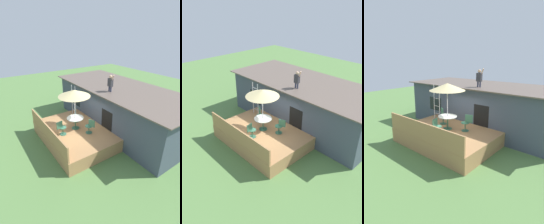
# 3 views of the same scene
# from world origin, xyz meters

# --- Properties ---
(ground_plane) EXTENTS (40.00, 40.00, 0.00)m
(ground_plane) POSITION_xyz_m (0.00, 0.00, 0.00)
(ground_plane) COLOR #567F42
(house) EXTENTS (10.50, 4.50, 2.92)m
(house) POSITION_xyz_m (-0.00, 3.60, 1.46)
(house) COLOR #424C5B
(house) RESTS_ON ground
(deck) EXTENTS (5.20, 3.81, 0.80)m
(deck) POSITION_xyz_m (0.00, 0.00, 0.40)
(deck) COLOR #A87A4C
(deck) RESTS_ON ground
(deck_railing) EXTENTS (5.10, 0.08, 0.90)m
(deck_railing) POSITION_xyz_m (0.00, -1.86, 1.25)
(deck_railing) COLOR #A87A4C
(deck_railing) RESTS_ON deck
(patio_table) EXTENTS (1.04, 1.04, 0.74)m
(patio_table) POSITION_xyz_m (-0.09, 0.03, 1.39)
(patio_table) COLOR #33664C
(patio_table) RESTS_ON deck
(patio_umbrella) EXTENTS (1.90, 1.90, 2.54)m
(patio_umbrella) POSITION_xyz_m (-0.09, 0.03, 3.15)
(patio_umbrella) COLOR silver
(patio_umbrella) RESTS_ON deck
(step_ladder) EXTENTS (0.52, 0.04, 2.20)m
(step_ladder) POSITION_xyz_m (-1.86, 0.94, 1.90)
(step_ladder) COLOR silver
(step_ladder) RESTS_ON deck
(person_figure) EXTENTS (0.47, 0.20, 1.11)m
(person_figure) POSITION_xyz_m (0.36, 2.36, 3.53)
(person_figure) COLOR #33384C
(person_figure) RESTS_ON house
(patio_chair_left) EXTENTS (0.58, 0.44, 0.92)m
(patio_chair_left) POSITION_xyz_m (-0.93, 0.52, 1.26)
(patio_chair_left) COLOR #33664C
(patio_chair_left) RESTS_ON deck
(patio_chair_right) EXTENTS (0.59, 0.44, 0.92)m
(patio_chair_right) POSITION_xyz_m (0.89, 0.46, 1.26)
(patio_chair_right) COLOR #33664C
(patio_chair_right) RESTS_ON deck
(patio_chair_near) EXTENTS (0.44, 0.62, 0.92)m
(patio_chair_near) POSITION_xyz_m (0.11, -1.01, 1.26)
(patio_chair_near) COLOR #33664C
(patio_chair_near) RESTS_ON deck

